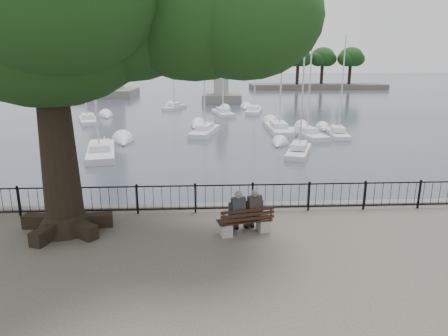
{
  "coord_description": "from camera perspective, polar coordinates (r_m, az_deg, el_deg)",
  "views": [
    {
      "loc": [
        -0.68,
        -10.64,
        5.15
      ],
      "look_at": [
        0.0,
        2.5,
        1.6
      ],
      "focal_mm": 32.0,
      "sensor_mm": 36.0,
      "label": 1
    }
  ],
  "objects": [
    {
      "name": "sailboat_i",
      "position": [
        34.19,
        11.67,
        4.97
      ],
      "size": [
        2.72,
        5.66,
        11.32
      ],
      "color": "silver",
      "rests_on": "ground"
    },
    {
      "name": "lion_monument",
      "position": [
        60.77,
        -0.43,
        11.27
      ],
      "size": [
        5.72,
        5.72,
        8.51
      ],
      "color": "#5B5956",
      "rests_on": "ground"
    },
    {
      "name": "tree",
      "position": [
        12.61,
        -19.99,
        21.53
      ],
      "size": [
        12.56,
        8.77,
        10.26
      ],
      "color": "black",
      "rests_on": "ground"
    },
    {
      "name": "bench",
      "position": [
        12.35,
        3.05,
        -8.0
      ],
      "size": [
        1.76,
        0.87,
        0.89
      ],
      "color": "gray",
      "rests_on": "ground"
    },
    {
      "name": "sailboat_f",
      "position": [
        47.19,
        -0.16,
        7.98
      ],
      "size": [
        2.59,
        5.85,
        10.92
      ],
      "color": "silver",
      "rests_on": "ground"
    },
    {
      "name": "sailboat_d",
      "position": [
        35.06,
        15.93,
        4.86
      ],
      "size": [
        1.92,
        4.83,
        8.3
      ],
      "color": "silver",
      "rests_on": "ground"
    },
    {
      "name": "sailboat_h",
      "position": [
        53.67,
        -7.08,
        8.76
      ],
      "size": [
        3.07,
        5.0,
        11.27
      ],
      "color": "silver",
      "rests_on": "ground"
    },
    {
      "name": "sailboat_e",
      "position": [
        43.71,
        -18.83,
        6.7
      ],
      "size": [
        3.39,
        6.02,
        13.62
      ],
      "color": "silver",
      "rests_on": "ground"
    },
    {
      "name": "sailboat_a",
      "position": [
        28.09,
        -17.18,
        2.47
      ],
      "size": [
        3.01,
        6.42,
        12.42
      ],
      "color": "silver",
      "rests_on": "ground"
    },
    {
      "name": "sailboat_c",
      "position": [
        27.58,
        10.64,
        2.57
      ],
      "size": [
        2.78,
        4.77,
        8.99
      ],
      "color": "silver",
      "rests_on": "ground"
    },
    {
      "name": "sailboat_g",
      "position": [
        49.37,
        4.3,
        8.25
      ],
      "size": [
        2.77,
        6.07,
        10.8
      ],
      "color": "silver",
      "rests_on": "ground"
    },
    {
      "name": "far_shore",
      "position": [
        93.86,
        13.64,
        13.36
      ],
      "size": [
        30.0,
        8.6,
        9.18
      ],
      "color": "#4A443C",
      "rests_on": "ground"
    },
    {
      "name": "lighthouse",
      "position": [
        75.04,
        -17.37,
        20.08
      ],
      "size": [
        10.5,
        10.5,
        31.98
      ],
      "color": "#5B5956",
      "rests_on": "ground"
    },
    {
      "name": "person_right",
      "position": [
        12.39,
        4.15,
        -6.24
      ],
      "size": [
        0.5,
        0.76,
        1.41
      ],
      "color": "black",
      "rests_on": "ground"
    },
    {
      "name": "person_left",
      "position": [
        12.23,
        1.84,
        -6.5
      ],
      "size": [
        0.5,
        0.76,
        1.41
      ],
      "color": "black",
      "rests_on": "ground"
    },
    {
      "name": "sailboat_b",
      "position": [
        34.87,
        -2.76,
        5.48
      ],
      "size": [
        2.89,
        5.77,
        11.92
      ],
      "color": "silver",
      "rests_on": "ground"
    },
    {
      "name": "harbor",
      "position": [
        14.78,
        -0.1,
        -7.38
      ],
      "size": [
        260.0,
        260.0,
        1.2
      ],
      "color": "#5B5956",
      "rests_on": "ground"
    },
    {
      "name": "railing",
      "position": [
        13.94,
        0.0,
        -4.14
      ],
      "size": [
        22.06,
        0.06,
        1.0
      ],
      "color": "black",
      "rests_on": "ground"
    },
    {
      "name": "sailboat_j",
      "position": [
        36.21,
        7.81,
        5.75
      ],
      "size": [
        1.74,
        6.11,
        13.27
      ],
      "color": "silver",
      "rests_on": "ground"
    }
  ]
}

